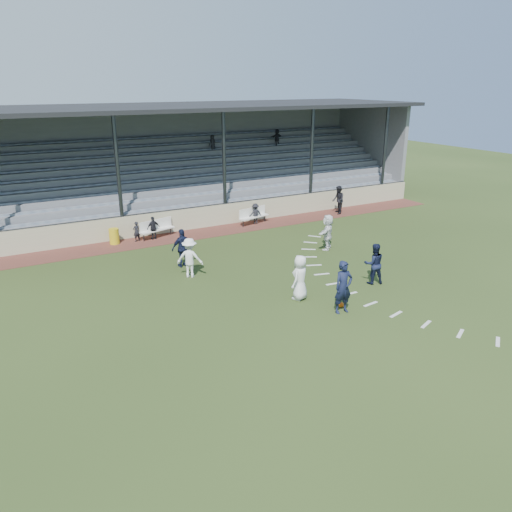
{
  "coord_description": "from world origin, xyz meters",
  "views": [
    {
      "loc": [
        -9.13,
        -14.02,
        7.93
      ],
      "look_at": [
        0.0,
        2.5,
        1.3
      ],
      "focal_mm": 35.0,
      "sensor_mm": 36.0,
      "label": 1
    }
  ],
  "objects": [
    {
      "name": "sub_left_near",
      "position": [
        -2.55,
        10.74,
        0.55
      ],
      "size": [
        0.44,
        0.35,
        1.06
      ],
      "primitive_type": "imported",
      "rotation": [
        0.0,
        0.0,
        3.4
      ],
      "color": "black",
      "rests_on": "cinder_track"
    },
    {
      "name": "sub_right",
      "position": [
        4.51,
        10.74,
        0.63
      ],
      "size": [
        0.83,
        0.53,
        1.21
      ],
      "primitive_type": "imported",
      "rotation": [
        0.0,
        0.0,
        3.03
      ],
      "color": "black",
      "rests_on": "cinder_track"
    },
    {
      "name": "player_white_back",
      "position": [
        5.41,
        4.97,
        0.89
      ],
      "size": [
        1.6,
        1.46,
        1.77
      ],
      "primitive_type": "imported",
      "rotation": [
        0.0,
        0.0,
        3.84
      ],
      "color": "silver",
      "rests_on": "ground"
    },
    {
      "name": "player_white_wing",
      "position": [
        -1.97,
        4.74,
        0.86
      ],
      "size": [
        1.28,
        1.17,
        1.72
      ],
      "primitive_type": "imported",
      "rotation": [
        0.0,
        0.0,
        2.52
      ],
      "color": "silver",
      "rests_on": "ground"
    },
    {
      "name": "ground",
      "position": [
        0.0,
        0.0,
        0.0
      ],
      "size": [
        90.0,
        90.0,
        0.0
      ],
      "primitive_type": "plane",
      "color": "#293917",
      "rests_on": "ground"
    },
    {
      "name": "football",
      "position": [
        1.77,
        -0.82,
        0.1
      ],
      "size": [
        0.2,
        0.2,
        0.2
      ],
      "primitive_type": "sphere",
      "color": "#CB500B",
      "rests_on": "ground"
    },
    {
      "name": "bench_right",
      "position": [
        4.4,
        10.82,
        0.58
      ],
      "size": [
        2.04,
        0.91,
        0.95
      ],
      "rotation": [
        0.0,
        0.0,
        0.24
      ],
      "color": "silver",
      "rests_on": "cinder_track"
    },
    {
      "name": "cinder_track",
      "position": [
        0.0,
        10.5,
        0.01
      ],
      "size": [
        34.0,
        2.0,
        0.02
      ],
      "primitive_type": "cube",
      "color": "#512720",
      "rests_on": "ground"
    },
    {
      "name": "trash_bin",
      "position": [
        -3.68,
        10.9,
        0.42
      ],
      "size": [
        0.5,
        0.5,
        0.8
      ],
      "primitive_type": "cylinder",
      "color": "gold",
      "rests_on": "cinder_track"
    },
    {
      "name": "player_white_lead",
      "position": [
        0.85,
        0.58,
        0.88
      ],
      "size": [
        1.02,
        0.91,
        1.76
      ],
      "primitive_type": "imported",
      "rotation": [
        0.0,
        0.0,
        3.66
      ],
      "color": "silver",
      "rests_on": "ground"
    },
    {
      "name": "player_navy_mid",
      "position": [
        4.38,
        0.43,
        0.86
      ],
      "size": [
        1.02,
        0.91,
        1.72
      ],
      "primitive_type": "imported",
      "rotation": [
        0.0,
        0.0,
        2.78
      ],
      "color": "#121832",
      "rests_on": "ground"
    },
    {
      "name": "grandstand",
      "position": [
        0.01,
        16.26,
        2.2
      ],
      "size": [
        34.6,
        9.0,
        6.61
      ],
      "color": "slate",
      "rests_on": "ground"
    },
    {
      "name": "player_navy_wing",
      "position": [
        -1.77,
        6.09,
        0.88
      ],
      "size": [
        1.06,
        0.49,
        1.76
      ],
      "primitive_type": "imported",
      "rotation": [
        0.0,
        0.0,
        3.21
      ],
      "color": "#121832",
      "rests_on": "ground"
    },
    {
      "name": "player_navy_lead",
      "position": [
        1.55,
        -1.15,
        0.98
      ],
      "size": [
        0.74,
        0.51,
        1.96
      ],
      "primitive_type": "imported",
      "rotation": [
        0.0,
        0.0,
        -0.06
      ],
      "color": "#121832",
      "rests_on": "ground"
    },
    {
      "name": "official",
      "position": [
        10.2,
        10.3,
        0.9
      ],
      "size": [
        0.97,
        1.06,
        1.76
      ],
      "primitive_type": "imported",
      "rotation": [
        0.0,
        0.0,
        4.27
      ],
      "color": "black",
      "rests_on": "cinder_track"
    },
    {
      "name": "penalty_arc",
      "position": [
        4.12,
        0.0,
        0.01
      ],
      "size": [
        3.89,
        14.63,
        0.01
      ],
      "color": "silver",
      "rests_on": "ground"
    },
    {
      "name": "bench_left",
      "position": [
        -1.41,
        10.96,
        0.58
      ],
      "size": [
        2.03,
        1.0,
        0.95
      ],
      "rotation": [
        0.0,
        0.0,
        0.28
      ],
      "color": "silver",
      "rests_on": "cinder_track"
    },
    {
      "name": "retaining_wall",
      "position": [
        0.0,
        11.55,
        0.6
      ],
      "size": [
        34.0,
        0.18,
        1.2
      ],
      "primitive_type": "cube",
      "color": "#B3AB89",
      "rests_on": "ground"
    },
    {
      "name": "sub_left_far",
      "position": [
        -1.65,
        10.68,
        0.63
      ],
      "size": [
        0.75,
        0.39,
        1.23
      ],
      "primitive_type": "imported",
      "rotation": [
        0.0,
        0.0,
        3.28
      ],
      "color": "black",
      "rests_on": "cinder_track"
    }
  ]
}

